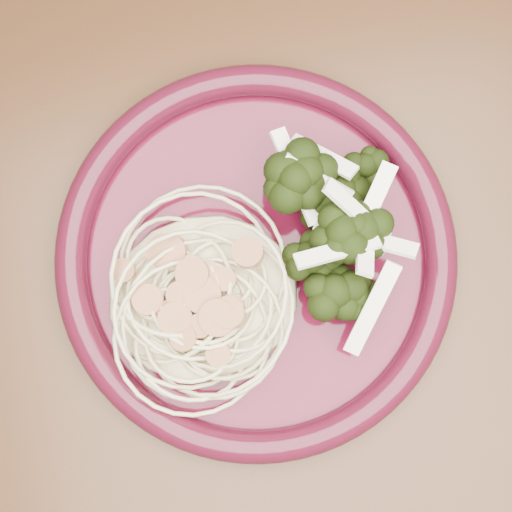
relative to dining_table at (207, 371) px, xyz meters
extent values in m
plane|color=brown|center=(0.00, 0.00, -0.65)|extent=(3.50, 3.50, 0.00)
cube|color=#472814|center=(0.00, 0.00, 0.08)|extent=(1.20, 0.80, 0.04)
cylinder|color=#46091A|center=(0.06, 0.08, 0.10)|extent=(0.40, 0.40, 0.01)
torus|color=#460D1D|center=(0.06, 0.08, 0.11)|extent=(0.41, 0.41, 0.02)
ellipsoid|color=beige|center=(0.02, 0.06, 0.12)|extent=(0.18, 0.17, 0.03)
ellipsoid|color=black|center=(0.12, 0.10, 0.13)|extent=(0.15, 0.17, 0.05)
camera|label=1|loc=(0.05, 0.00, 0.65)|focal=50.00mm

